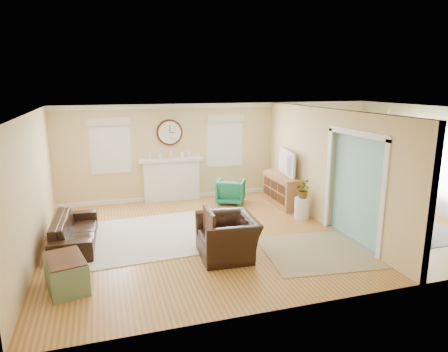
{
  "coord_description": "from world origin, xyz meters",
  "views": [
    {
      "loc": [
        -3.24,
        -7.62,
        3.13
      ],
      "look_at": [
        -0.8,
        0.3,
        1.2
      ],
      "focal_mm": 32.0,
      "sensor_mm": 36.0,
      "label": 1
    }
  ],
  "objects_px": {
    "credenza": "(283,190)",
    "eames_chair": "(228,237)",
    "green_chair": "(231,191)",
    "sofa": "(75,231)",
    "dining_table": "(379,209)"
  },
  "relations": [
    {
      "from": "green_chair",
      "to": "sofa",
      "type": "bearing_deg",
      "value": 52.69
    },
    {
      "from": "eames_chair",
      "to": "green_chair",
      "type": "xyz_separation_m",
      "value": [
        1.11,
        3.2,
        -0.05
      ]
    },
    {
      "from": "green_chair",
      "to": "credenza",
      "type": "distance_m",
      "value": 1.37
    },
    {
      "from": "dining_table",
      "to": "sofa",
      "type": "bearing_deg",
      "value": 93.74
    },
    {
      "from": "green_chair",
      "to": "eames_chair",
      "type": "bearing_deg",
      "value": 98.51
    },
    {
      "from": "eames_chair",
      "to": "credenza",
      "type": "relative_size",
      "value": 0.77
    },
    {
      "from": "sofa",
      "to": "eames_chair",
      "type": "relative_size",
      "value": 1.72
    },
    {
      "from": "credenza",
      "to": "dining_table",
      "type": "height_order",
      "value": "credenza"
    },
    {
      "from": "sofa",
      "to": "green_chair",
      "type": "distance_m",
      "value": 4.23
    },
    {
      "from": "dining_table",
      "to": "green_chair",
      "type": "bearing_deg",
      "value": 57.56
    },
    {
      "from": "green_chair",
      "to": "credenza",
      "type": "height_order",
      "value": "credenza"
    },
    {
      "from": "sofa",
      "to": "green_chair",
      "type": "bearing_deg",
      "value": -62.84
    },
    {
      "from": "credenza",
      "to": "eames_chair",
      "type": "bearing_deg",
      "value": -131.57
    },
    {
      "from": "green_chair",
      "to": "dining_table",
      "type": "height_order",
      "value": "dining_table"
    },
    {
      "from": "sofa",
      "to": "green_chair",
      "type": "xyz_separation_m",
      "value": [
        3.83,
        1.79,
        0.04
      ]
    }
  ]
}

